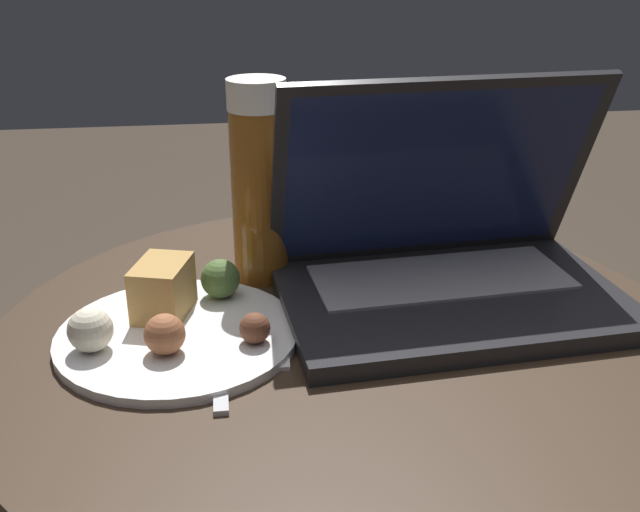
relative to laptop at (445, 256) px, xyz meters
name	(u,v)px	position (x,y,z in m)	size (l,w,h in m)	color
table	(342,446)	(-0.11, -0.05, -0.18)	(0.67, 0.67, 0.50)	black
napkin	(192,339)	(-0.25, -0.05, -0.04)	(0.19, 0.14, 0.00)	white
laptop	(445,256)	(0.00, 0.00, 0.00)	(0.35, 0.25, 0.22)	#232326
beer_glass	(259,182)	(-0.18, 0.08, 0.06)	(0.06, 0.06, 0.21)	brown
snack_plate	(173,320)	(-0.27, -0.04, -0.03)	(0.22, 0.22, 0.06)	white
fork	(220,347)	(-0.23, -0.07, -0.04)	(0.02, 0.18, 0.00)	silver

